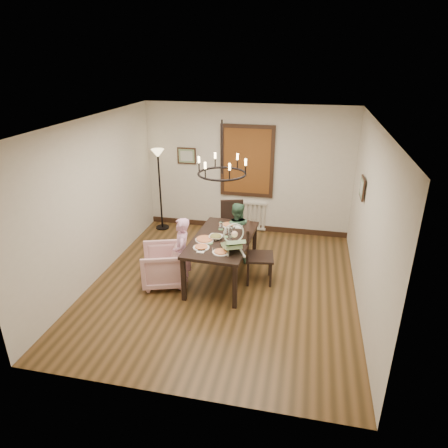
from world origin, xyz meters
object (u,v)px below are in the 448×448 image
at_px(drinking_glass, 230,237).
at_px(chair_right, 260,254).
at_px(armchair, 164,265).
at_px(seated_man, 236,237).
at_px(chair_far, 233,227).
at_px(baby_bouncer, 233,242).
at_px(dining_table, 222,242).
at_px(floor_lamp, 160,191).
at_px(elderly_woman, 182,259).

bearing_deg(drinking_glass, chair_right, 16.50).
xyz_separation_m(armchair, seated_man, (1.07, 1.09, 0.14)).
distance_m(armchair, drinking_glass, 1.26).
distance_m(chair_far, baby_bouncer, 1.67).
bearing_deg(drinking_glass, armchair, -166.17).
distance_m(chair_right, armchair, 1.67).
bearing_deg(chair_right, dining_table, 88.53).
bearing_deg(chair_right, floor_lamp, 45.22).
relative_size(dining_table, baby_bouncer, 3.63).
relative_size(elderly_woman, baby_bouncer, 2.14).
relative_size(armchair, elderly_woman, 0.73).
bearing_deg(baby_bouncer, seated_man, 72.90).
xyz_separation_m(chair_right, baby_bouncer, (-0.38, -0.52, 0.43)).
distance_m(chair_far, elderly_woman, 1.61).
bearing_deg(elderly_woman, seated_man, 131.81).
relative_size(chair_right, floor_lamp, 0.60).
bearing_deg(seated_man, drinking_glass, 92.31).
relative_size(chair_far, armchair, 1.36).
bearing_deg(drinking_glass, seated_man, 92.91).
height_order(chair_far, drinking_glass, chair_far).
bearing_deg(dining_table, chair_far, 94.61).
height_order(chair_right, armchair, chair_right).
bearing_deg(seated_man, floor_lamp, -31.61).
distance_m(chair_far, drinking_glass, 1.27).
bearing_deg(baby_bouncer, chair_far, 76.28).
relative_size(drinking_glass, floor_lamp, 0.08).
xyz_separation_m(armchair, elderly_woman, (0.34, -0.02, 0.18)).
bearing_deg(chair_far, baby_bouncer, -94.73).
bearing_deg(floor_lamp, chair_far, -23.70).
bearing_deg(baby_bouncer, floor_lamp, 106.93).
xyz_separation_m(seated_man, floor_lamp, (-1.96, 1.18, 0.41)).
xyz_separation_m(elderly_woman, seated_man, (0.73, 1.12, -0.03)).
distance_m(seated_man, floor_lamp, 2.32).
bearing_deg(floor_lamp, elderly_woman, -61.79).
bearing_deg(chair_far, dining_table, -104.11).
distance_m(elderly_woman, floor_lamp, 2.63).
relative_size(chair_right, seated_man, 1.09).
bearing_deg(dining_table, armchair, -157.44).
distance_m(seated_man, drinking_glass, 0.91).
distance_m(dining_table, seated_man, 0.79).
distance_m(drinking_glass, floor_lamp, 2.83).
bearing_deg(armchair, elderly_woman, 67.86).
bearing_deg(chair_right, armchair, 96.43).
bearing_deg(floor_lamp, chair_right, -36.55).
height_order(seated_man, baby_bouncer, baby_bouncer).
distance_m(dining_table, floor_lamp, 2.67).
height_order(elderly_woman, seated_man, elderly_woman).
bearing_deg(chair_far, drinking_glass, -96.94).
xyz_separation_m(baby_bouncer, floor_lamp, (-2.12, 2.37, -0.07)).
distance_m(elderly_woman, drinking_glass, 0.90).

